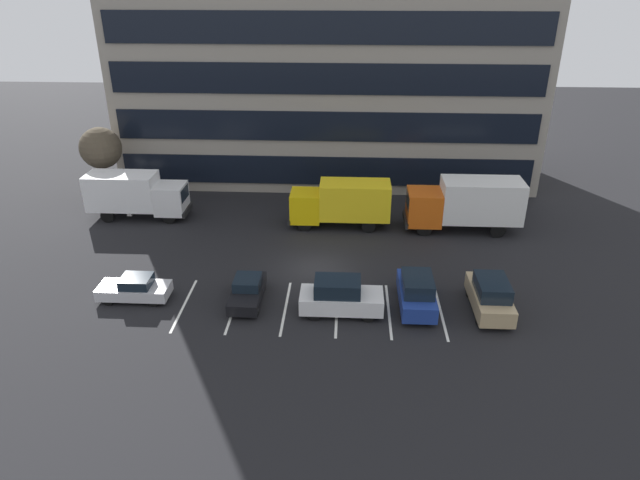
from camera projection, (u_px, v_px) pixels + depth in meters
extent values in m
plane|color=black|center=(316.00, 269.00, 34.87)|extent=(120.00, 120.00, 0.00)
cube|color=gray|center=(328.00, 47.00, 46.34)|extent=(34.05, 10.34, 21.60)
cube|color=black|center=(325.00, 171.00, 45.49)|extent=(32.69, 0.16, 2.30)
cube|color=black|center=(325.00, 126.00, 43.92)|extent=(32.69, 0.16, 2.30)
cube|color=black|center=(325.00, 79.00, 42.35)|extent=(32.69, 0.16, 2.30)
cube|color=black|center=(326.00, 28.00, 40.78)|extent=(32.69, 0.16, 2.30)
cube|color=silver|center=(184.00, 305.00, 31.16)|extent=(0.14, 5.40, 0.01)
cube|color=silver|center=(235.00, 306.00, 31.03)|extent=(0.14, 5.40, 0.01)
cube|color=silver|center=(286.00, 308.00, 30.90)|extent=(0.14, 5.40, 0.01)
cube|color=silver|center=(337.00, 309.00, 30.77)|extent=(0.14, 5.40, 0.01)
cube|color=silver|center=(389.00, 311.00, 30.64)|extent=(0.14, 5.40, 0.01)
cube|color=silver|center=(441.00, 312.00, 30.51)|extent=(0.14, 5.40, 0.01)
cube|color=yellow|center=(305.00, 206.00, 40.09)|extent=(2.07, 2.26, 2.07)
cube|color=black|center=(291.00, 200.00, 39.95)|extent=(0.06, 1.90, 0.91)
cube|color=yellow|center=(355.00, 200.00, 39.70)|extent=(4.89, 2.35, 2.54)
cube|color=black|center=(291.00, 217.00, 40.53)|extent=(0.19, 2.26, 0.38)
cylinder|color=black|center=(305.00, 225.00, 39.67)|extent=(0.94, 0.28, 0.94)
cylinder|color=black|center=(307.00, 214.00, 41.41)|extent=(0.94, 0.28, 0.94)
cylinder|color=black|center=(368.00, 226.00, 39.46)|extent=(0.94, 0.28, 0.94)
cylinder|color=black|center=(368.00, 215.00, 41.20)|extent=(0.94, 0.28, 0.94)
cube|color=white|center=(171.00, 199.00, 41.27)|extent=(2.10, 2.29, 2.10)
cube|color=black|center=(185.00, 193.00, 41.04)|extent=(0.06, 1.92, 0.92)
cube|color=white|center=(123.00, 191.00, 41.21)|extent=(4.96, 2.38, 2.57)
cube|color=black|center=(187.00, 210.00, 41.62)|extent=(0.19, 2.29, 0.38)
cylinder|color=black|center=(177.00, 207.00, 42.61)|extent=(0.95, 0.29, 0.95)
cylinder|color=black|center=(169.00, 217.00, 40.85)|extent=(0.95, 0.29, 0.95)
cylinder|color=black|center=(118.00, 206.00, 42.82)|extent=(0.95, 0.29, 0.95)
cylinder|color=black|center=(107.00, 216.00, 41.06)|extent=(0.95, 0.29, 0.95)
cube|color=#D85914|center=(424.00, 207.00, 39.45)|extent=(2.31, 2.52, 2.31)
cube|color=black|center=(408.00, 200.00, 39.30)|extent=(0.06, 2.12, 1.02)
cube|color=white|center=(481.00, 200.00, 39.02)|extent=(5.46, 2.62, 2.83)
cube|color=black|center=(406.00, 220.00, 39.94)|extent=(0.21, 2.52, 0.42)
cylinder|color=black|center=(424.00, 228.00, 38.98)|extent=(1.05, 0.31, 1.05)
cylinder|color=black|center=(421.00, 216.00, 40.93)|extent=(1.05, 0.31, 1.05)
cylinder|color=black|center=(498.00, 230.00, 38.75)|extent=(1.05, 0.31, 1.05)
cylinder|color=black|center=(491.00, 217.00, 40.69)|extent=(1.05, 0.31, 1.05)
cube|color=white|center=(341.00, 301.00, 30.19)|extent=(4.42, 1.87, 0.91)
cube|color=black|center=(338.00, 286.00, 29.83)|extent=(2.43, 1.65, 0.82)
cylinder|color=black|center=(367.00, 300.00, 31.04)|extent=(0.65, 0.21, 0.65)
cylinder|color=black|center=(368.00, 316.00, 29.56)|extent=(0.65, 0.21, 0.65)
cylinder|color=black|center=(316.00, 298.00, 31.17)|extent=(0.65, 0.21, 0.65)
cylinder|color=black|center=(314.00, 315.00, 29.70)|extent=(0.65, 0.21, 0.65)
cube|color=navy|center=(416.00, 295.00, 30.73)|extent=(1.82, 4.29, 0.89)
cube|color=black|center=(418.00, 284.00, 30.17)|extent=(1.60, 2.36, 0.79)
cylinder|color=black|center=(399.00, 288.00, 32.17)|extent=(0.21, 0.63, 0.63)
cylinder|color=black|center=(427.00, 289.00, 32.10)|extent=(0.21, 0.63, 0.63)
cylinder|color=black|center=(403.00, 315.00, 29.70)|extent=(0.21, 0.63, 0.63)
cylinder|color=black|center=(434.00, 316.00, 29.63)|extent=(0.21, 0.63, 0.63)
cube|color=tan|center=(489.00, 299.00, 30.39)|extent=(1.84, 4.34, 0.90)
cube|color=black|center=(492.00, 287.00, 29.83)|extent=(1.62, 2.39, 0.80)
cylinder|color=black|center=(469.00, 291.00, 31.85)|extent=(0.21, 0.64, 0.64)
cylinder|color=black|center=(498.00, 292.00, 31.77)|extent=(0.21, 0.64, 0.64)
cylinder|color=black|center=(478.00, 319.00, 29.35)|extent=(0.21, 0.64, 0.64)
cylinder|color=black|center=(510.00, 320.00, 29.28)|extent=(0.21, 0.64, 0.64)
cube|color=black|center=(247.00, 293.00, 31.26)|extent=(1.62, 3.87, 0.63)
cube|color=black|center=(247.00, 282.00, 31.18)|extent=(1.43, 1.63, 0.54)
cylinder|color=black|center=(257.00, 310.00, 30.23)|extent=(0.20, 0.54, 0.54)
cylinder|color=black|center=(231.00, 309.00, 30.29)|extent=(0.20, 0.54, 0.54)
cylinder|color=black|center=(263.00, 286.00, 32.45)|extent=(0.20, 0.54, 0.54)
cylinder|color=black|center=(239.00, 285.00, 32.52)|extent=(0.20, 0.54, 0.54)
cube|color=silver|center=(134.00, 291.00, 31.50)|extent=(3.90, 1.63, 0.64)
cube|color=black|center=(136.00, 281.00, 31.23)|extent=(1.64, 1.44, 0.54)
cylinder|color=black|center=(108.00, 301.00, 31.04)|extent=(0.54, 0.20, 0.54)
cylinder|color=black|center=(118.00, 288.00, 32.31)|extent=(0.54, 0.20, 0.54)
cylinder|color=black|center=(153.00, 302.00, 30.92)|extent=(0.54, 0.20, 0.54)
cylinder|color=black|center=(161.00, 289.00, 32.19)|extent=(0.54, 0.20, 0.54)
cylinder|color=#473323|center=(107.00, 182.00, 44.30)|extent=(0.28, 0.28, 3.08)
sphere|color=#4C4233|center=(101.00, 148.00, 43.09)|extent=(3.14, 3.14, 3.14)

